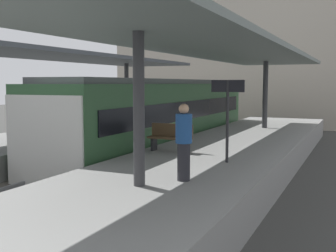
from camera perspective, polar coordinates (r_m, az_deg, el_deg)
ground_plane at (r=15.09m, az=-7.74°, el=-6.19°), size 80.00×80.00×0.00m
platform_left at (r=17.30m, az=-18.49°, el=-3.21°), size 4.40×28.00×1.00m
platform_right at (r=13.38m, az=6.19°, el=-5.52°), size 4.40×28.00×1.00m
track_ballast at (r=15.07m, az=-7.75°, el=-5.82°), size 3.20×28.00×0.20m
rail_near_side at (r=15.42m, az=-10.03°, el=-4.94°), size 0.08×28.00×0.14m
rail_far_side at (r=14.67m, az=-5.37°, el=-5.43°), size 0.08×28.00×0.14m
commuter_train at (r=18.57m, az=-0.75°, el=1.50°), size 2.78×15.48×3.10m
canopy_left at (r=18.18m, az=-15.83°, el=9.15°), size 4.18×21.00×3.37m
canopy_right at (r=14.50m, az=8.12°, el=10.02°), size 4.18×21.00×3.32m
platform_bench at (r=13.13m, az=0.37°, el=-1.44°), size 1.40×0.41×0.86m
platform_sign at (r=11.29m, az=8.09°, el=3.23°), size 0.90×0.08×2.21m
passenger_mid_platform at (r=9.13m, az=2.15°, el=-2.04°), size 0.36×0.36×1.68m
station_building_backdrop at (r=33.76m, az=9.21°, el=9.76°), size 18.00×6.00×11.00m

